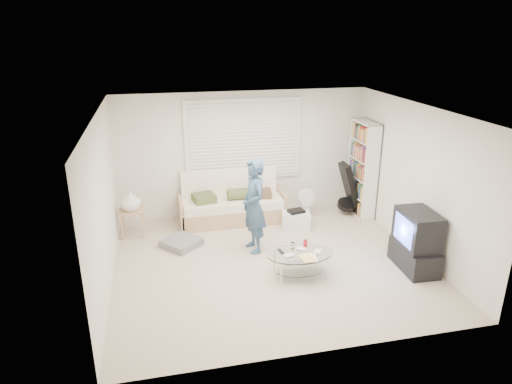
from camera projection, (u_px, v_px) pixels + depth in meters
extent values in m
plane|color=tan|center=(270.00, 263.00, 7.51)|extent=(5.00, 5.00, 0.00)
cube|color=white|center=(243.00, 154.00, 9.14)|extent=(5.00, 0.02, 2.50)
cube|color=white|center=(322.00, 259.00, 5.01)|extent=(5.00, 0.02, 2.50)
cube|color=white|center=(103.00, 204.00, 6.56)|extent=(0.02, 4.50, 2.50)
cube|color=white|center=(417.00, 180.00, 7.59)|extent=(0.02, 4.50, 2.50)
cube|color=white|center=(272.00, 111.00, 6.65)|extent=(5.00, 4.50, 0.02)
cube|color=white|center=(243.00, 140.00, 9.01)|extent=(2.32, 0.06, 1.62)
cube|color=black|center=(244.00, 140.00, 8.99)|extent=(2.20, 0.01, 1.50)
cube|color=silver|center=(244.00, 140.00, 8.97)|extent=(2.16, 0.04, 1.50)
cube|color=silver|center=(244.00, 140.00, 8.99)|extent=(2.32, 0.08, 1.62)
cube|color=tan|center=(232.00, 213.00, 9.06)|extent=(2.01, 0.80, 0.32)
cube|color=#F3ECCB|center=(232.00, 202.00, 8.96)|extent=(1.93, 0.74, 0.16)
cube|color=#F3ECCB|center=(229.00, 182.00, 9.17)|extent=(1.93, 0.22, 0.62)
cube|color=tan|center=(181.00, 212.00, 8.81)|extent=(0.06, 0.80, 0.56)
cube|color=tan|center=(281.00, 204.00, 9.23)|extent=(0.06, 0.80, 0.56)
cube|color=#474C29|center=(204.00, 198.00, 8.77)|extent=(0.48, 0.48, 0.14)
cylinder|color=#474C29|center=(240.00, 194.00, 8.87)|extent=(0.50, 0.22, 0.22)
cube|color=#4F3A27|center=(262.00, 193.00, 9.04)|extent=(0.42, 0.42, 0.12)
cube|color=slate|center=(182.00, 243.00, 8.05)|extent=(0.80, 0.80, 0.13)
cube|color=tan|center=(132.00, 211.00, 8.30)|extent=(0.45, 0.36, 0.04)
cube|color=tan|center=(122.00, 228.00, 8.22)|extent=(0.04, 0.04, 0.49)
cube|color=tan|center=(143.00, 226.00, 8.30)|extent=(0.04, 0.04, 0.49)
cube|color=tan|center=(123.00, 222.00, 8.47)|extent=(0.04, 0.04, 0.49)
cube|color=tan|center=(143.00, 220.00, 8.54)|extent=(0.04, 0.04, 0.49)
imported|color=white|center=(131.00, 200.00, 8.23)|extent=(0.36, 0.36, 0.38)
cube|color=white|center=(363.00, 169.00, 9.16)|extent=(0.30, 0.81, 1.92)
cube|color=black|center=(350.00, 188.00, 9.27)|extent=(0.44, 0.39, 1.06)
cylinder|color=black|center=(347.00, 205.00, 9.38)|extent=(0.39, 0.40, 0.22)
cylinder|color=white|center=(306.00, 217.00, 9.27)|extent=(0.25, 0.25, 0.03)
cylinder|color=white|center=(306.00, 209.00, 9.21)|extent=(0.04, 0.04, 0.32)
cylinder|color=white|center=(307.00, 197.00, 9.12)|extent=(0.39, 0.23, 0.38)
cylinder|color=white|center=(307.00, 197.00, 9.12)|extent=(0.11, 0.09, 0.10)
cube|color=white|center=(296.00, 220.00, 8.76)|extent=(0.60, 0.48, 0.32)
cube|color=black|center=(296.00, 211.00, 8.69)|extent=(0.33, 0.27, 0.05)
cube|color=black|center=(414.00, 257.00, 7.28)|extent=(0.51, 0.91, 0.40)
cube|color=black|center=(418.00, 229.00, 7.11)|extent=(0.52, 0.76, 0.57)
cube|color=#6071FF|center=(404.00, 230.00, 7.07)|extent=(0.04, 0.57, 0.44)
ellipsoid|color=silver|center=(300.00, 254.00, 7.00)|extent=(1.03, 0.66, 0.02)
ellipsoid|color=silver|center=(300.00, 269.00, 7.09)|extent=(0.79, 0.50, 0.01)
cylinder|color=silver|center=(281.00, 274.00, 6.80)|extent=(0.03, 0.03, 0.36)
cylinder|color=silver|center=(326.00, 269.00, 6.95)|extent=(0.03, 0.03, 0.36)
cylinder|color=silver|center=(274.00, 261.00, 7.18)|extent=(0.03, 0.03, 0.36)
cylinder|color=silver|center=(317.00, 257.00, 7.33)|extent=(0.03, 0.03, 0.36)
cube|color=white|center=(289.00, 256.00, 6.88)|extent=(0.16, 0.13, 0.04)
cube|color=white|center=(301.00, 249.00, 7.08)|extent=(0.17, 0.15, 0.04)
cube|color=white|center=(318.00, 252.00, 7.00)|extent=(0.15, 0.17, 0.04)
cylinder|color=silver|center=(293.00, 246.00, 7.11)|extent=(0.06, 0.06, 0.11)
cylinder|color=red|center=(305.00, 244.00, 7.17)|extent=(0.06, 0.06, 0.12)
cube|color=black|center=(281.00, 251.00, 7.03)|extent=(0.07, 0.16, 0.02)
cube|color=white|center=(310.00, 258.00, 6.86)|extent=(0.26, 0.32, 0.01)
cube|color=#F2C568|center=(307.00, 258.00, 6.83)|extent=(0.21, 0.27, 0.01)
imported|color=#33546E|center=(254.00, 206.00, 7.66)|extent=(0.48, 0.65, 1.64)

